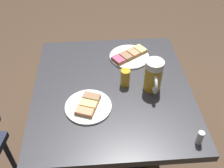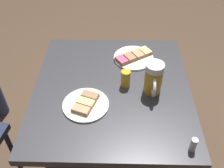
% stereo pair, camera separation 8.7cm
% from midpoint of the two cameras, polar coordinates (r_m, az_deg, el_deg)
% --- Properties ---
extents(ground_plane, '(6.00, 6.00, 0.00)m').
position_cam_midpoint_polar(ground_plane, '(1.80, 1.45, -17.20)').
color(ground_plane, '#4C3828').
extents(cafe_table, '(0.75, 0.81, 0.71)m').
position_cam_midpoint_polar(cafe_table, '(1.34, 1.87, -5.20)').
color(cafe_table, black).
rests_on(cafe_table, ground_plane).
extents(plate_near, '(0.22, 0.22, 0.03)m').
position_cam_midpoint_polar(plate_near, '(1.41, 6.56, 5.88)').
color(plate_near, white).
rests_on(plate_near, cafe_table).
extents(plate_far, '(0.21, 0.21, 0.03)m').
position_cam_midpoint_polar(plate_far, '(1.15, -3.66, -4.51)').
color(plate_far, white).
rests_on(plate_far, cafe_table).
extents(beer_mug, '(0.08, 0.14, 0.16)m').
position_cam_midpoint_polar(beer_mug, '(1.19, 11.23, 1.07)').
color(beer_mug, gold).
rests_on(beer_mug, cafe_table).
extents(beer_glass_small, '(0.04, 0.04, 0.09)m').
position_cam_midpoint_polar(beer_glass_small, '(1.22, 5.07, 1.14)').
color(beer_glass_small, gold).
rests_on(beer_glass_small, cafe_table).
extents(salt_shaker, '(0.02, 0.02, 0.06)m').
position_cam_midpoint_polar(salt_shaker, '(1.05, 19.86, -12.59)').
color(salt_shaker, silver).
rests_on(salt_shaker, cafe_table).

